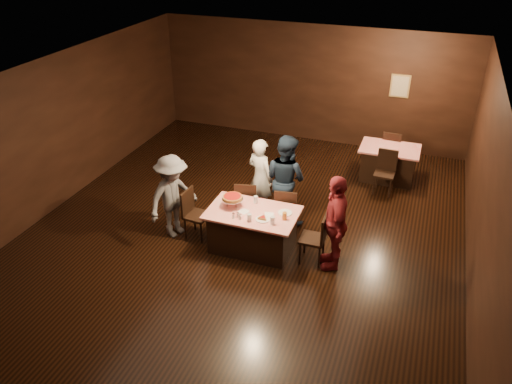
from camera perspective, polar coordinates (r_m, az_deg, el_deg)
room at (r=8.41m, az=-2.00°, el=6.76°), size 10.00×10.04×3.02m
main_table at (r=8.98m, az=-0.37°, el=-4.36°), size 1.60×1.00×0.77m
back_table at (r=11.71m, az=14.86°, el=3.20°), size 1.30×0.90×0.77m
chair_far_left at (r=9.64m, az=-1.07°, el=-1.11°), size 0.50×0.50×0.95m
chair_far_right at (r=9.42m, az=3.49°, el=-1.96°), size 0.48×0.48×0.95m
chair_end_left at (r=9.31m, az=-6.75°, el=-2.58°), size 0.45×0.45×0.95m
chair_end_right at (r=8.67m, az=6.49°, el=-5.22°), size 0.43×0.43×0.95m
chair_back_near at (r=11.04m, az=14.49°, el=2.11°), size 0.43×0.43×0.95m
chair_back_far at (r=12.21m, az=15.25°, el=4.75°), size 0.46×0.46×0.95m
diner_white_jacket at (r=9.78m, az=0.50°, el=1.65°), size 0.70×0.59×1.63m
diner_navy_hoodie at (r=9.57m, az=3.39°, el=1.50°), size 1.08×0.98×1.80m
diner_grey_knit at (r=9.26m, az=-9.48°, el=-0.50°), size 0.95×1.20×1.63m
diner_red_shirt at (r=8.40m, az=9.02°, el=-3.45°), size 0.73×1.10×1.74m
pizza_stand at (r=8.84m, az=-2.71°, el=-0.64°), size 0.38×0.38×0.22m
plate_with_slice at (r=8.54m, az=0.77°, el=-3.03°), size 0.25×0.25×0.06m
plate_empty at (r=8.74m, az=3.35°, el=-2.38°), size 0.25×0.25×0.01m
glass_front_left at (r=8.48m, az=-0.77°, el=-2.94°), size 0.08×0.08×0.14m
glass_front_right at (r=8.41m, az=1.91°, el=-3.26°), size 0.08×0.08×0.14m
glass_amber at (r=8.53m, az=3.29°, el=-2.76°), size 0.08×0.08×0.14m
glass_back at (r=8.99m, az=-0.02°, el=-0.88°), size 0.08×0.08×0.14m
condiments at (r=8.57m, az=-2.17°, el=-2.72°), size 0.17×0.10×0.09m
napkin_center at (r=8.68m, az=1.48°, el=-2.61°), size 0.19×0.19×0.01m
napkin_left at (r=8.77m, az=-1.42°, el=-2.24°), size 0.21×0.21×0.01m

